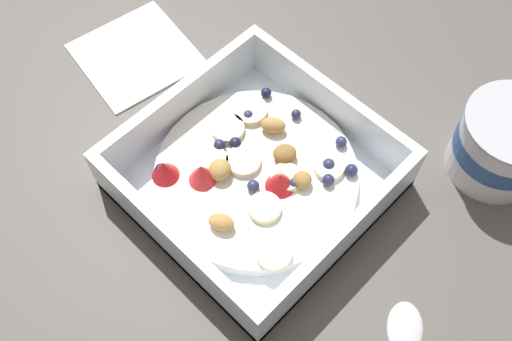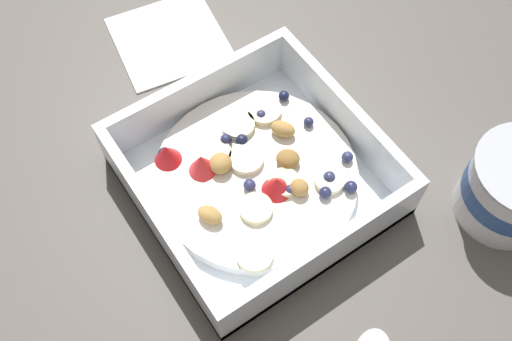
% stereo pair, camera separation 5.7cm
% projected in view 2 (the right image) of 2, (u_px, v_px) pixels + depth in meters
% --- Properties ---
extents(ground_plane, '(2.40, 2.40, 0.00)m').
position_uv_depth(ground_plane, '(264.00, 172.00, 0.60)').
color(ground_plane, '#56514C').
extents(fruit_bowl, '(0.22, 0.22, 0.06)m').
position_uv_depth(fruit_bowl, '(255.00, 176.00, 0.58)').
color(fruit_bowl, white).
rests_on(fruit_bowl, ground).
extents(folded_napkin, '(0.14, 0.14, 0.01)m').
position_uv_depth(folded_napkin, '(169.00, 38.00, 0.69)').
color(folded_napkin, white).
rests_on(folded_napkin, ground).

